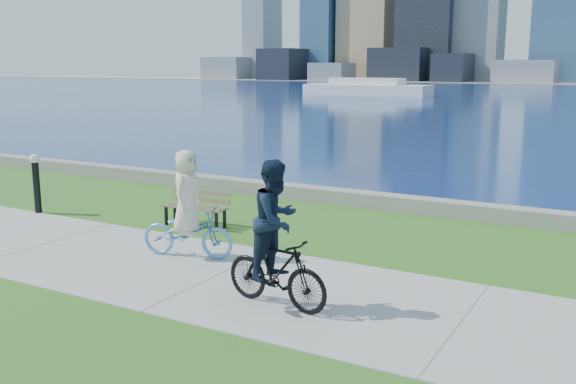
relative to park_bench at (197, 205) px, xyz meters
name	(u,v)px	position (x,y,z in m)	size (l,w,h in m)	color
ground	(214,277)	(2.35, -2.63, -0.46)	(320.00, 320.00, 0.00)	#265616
concrete_path	(214,277)	(2.35, -2.63, -0.45)	(80.00, 3.50, 0.02)	gray
seawall	(363,199)	(2.35, 3.57, -0.28)	(90.00, 0.50, 0.35)	slate
ferry_near	(367,88)	(-20.03, 57.62, 0.35)	(14.33, 4.09, 1.94)	silver
park_bench	(197,205)	(0.00, 0.00, 0.00)	(1.48, 0.60, 0.75)	black
bollard_lamp	(36,180)	(-3.96, -0.89, 0.34)	(0.23, 0.23, 1.40)	black
cyclist_woman	(187,218)	(1.29, -1.96, 0.28)	(0.98, 1.82, 1.93)	#5895D6
cyclist_man	(276,246)	(3.90, -3.27, 0.45)	(0.72, 1.76, 2.12)	black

